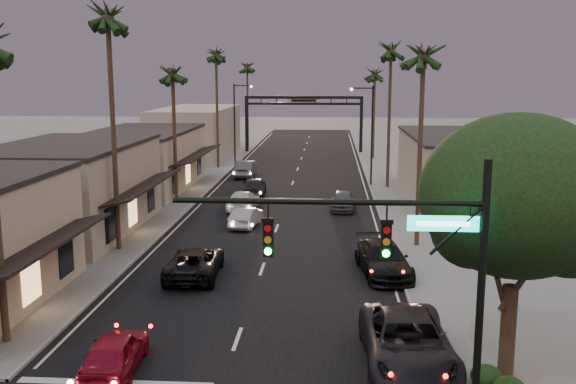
# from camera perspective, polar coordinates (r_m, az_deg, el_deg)

# --- Properties ---
(ground) EXTENTS (200.00, 200.00, 0.00)m
(ground) POSITION_cam_1_polar(r_m,az_deg,el_deg) (53.98, 0.04, -0.26)
(ground) COLOR slate
(ground) RESTS_ON ground
(road) EXTENTS (14.00, 120.00, 0.02)m
(road) POSITION_cam_1_polar(r_m,az_deg,el_deg) (58.89, 0.36, 0.64)
(road) COLOR black
(road) RESTS_ON ground
(sidewalk_left) EXTENTS (5.00, 92.00, 0.12)m
(sidewalk_left) POSITION_cam_1_polar(r_m,az_deg,el_deg) (66.96, -7.42, 1.79)
(sidewalk_left) COLOR slate
(sidewalk_left) RESTS_ON ground
(sidewalk_right) EXTENTS (5.00, 92.00, 0.12)m
(sidewalk_right) POSITION_cam_1_polar(r_m,az_deg,el_deg) (65.97, 9.00, 1.62)
(sidewalk_right) COLOR slate
(sidewalk_right) RESTS_ON ground
(storefront_mid) EXTENTS (8.00, 14.00, 5.50)m
(storefront_mid) POSITION_cam_1_polar(r_m,az_deg,el_deg) (42.89, -18.85, 0.13)
(storefront_mid) COLOR #A39682
(storefront_mid) RESTS_ON ground
(storefront_far) EXTENTS (8.00, 16.00, 5.00)m
(storefront_far) POSITION_cam_1_polar(r_m,az_deg,el_deg) (57.84, -12.80, 2.71)
(storefront_far) COLOR tan
(storefront_far) RESTS_ON ground
(storefront_dist) EXTENTS (8.00, 20.00, 6.00)m
(storefront_dist) POSITION_cam_1_polar(r_m,az_deg,el_deg) (79.96, -8.14, 5.28)
(storefront_dist) COLOR #A39682
(storefront_dist) RESTS_ON ground
(building_right) EXTENTS (8.00, 18.00, 5.00)m
(building_right) POSITION_cam_1_polar(r_m,az_deg,el_deg) (54.49, 14.91, 2.16)
(building_right) COLOR #A39682
(building_right) RESTS_ON ground
(traffic_signal) EXTENTS (8.51, 0.22, 7.80)m
(traffic_signal) POSITION_cam_1_polar(r_m,az_deg,el_deg) (17.77, 10.89, -5.77)
(traffic_signal) COLOR black
(traffic_signal) RESTS_ON ground
(corner_tree) EXTENTS (6.20, 6.20, 8.80)m
(corner_tree) POSITION_cam_1_polar(r_m,az_deg,el_deg) (21.63, 19.86, -0.87)
(corner_tree) COLOR #38281C
(corner_tree) RESTS_ON ground
(arch) EXTENTS (15.20, 0.40, 7.27)m
(arch) POSITION_cam_1_polar(r_m,az_deg,el_deg) (83.13, 1.40, 7.32)
(arch) COLOR black
(arch) RESTS_ON ground
(streetlight_right) EXTENTS (2.13, 0.30, 9.00)m
(streetlight_right) POSITION_cam_1_polar(r_m,az_deg,el_deg) (58.23, 7.21, 5.73)
(streetlight_right) COLOR black
(streetlight_right) RESTS_ON ground
(streetlight_left) EXTENTS (2.13, 0.30, 9.00)m
(streetlight_left) POSITION_cam_1_polar(r_m,az_deg,el_deg) (71.84, -4.56, 6.65)
(streetlight_left) COLOR black
(streetlight_left) RESTS_ON ground
(palm_lb) EXTENTS (3.20, 3.20, 15.20)m
(palm_lb) POSITION_cam_1_polar(r_m,az_deg,el_deg) (37.12, -15.77, 15.29)
(palm_lb) COLOR #38281C
(palm_lb) RESTS_ON ground
(palm_lc) EXTENTS (3.20, 3.20, 12.20)m
(palm_lc) POSITION_cam_1_polar(r_m,az_deg,el_deg) (50.41, -10.24, 10.79)
(palm_lc) COLOR #38281C
(palm_lc) RESTS_ON ground
(palm_ld) EXTENTS (3.20, 3.20, 14.20)m
(palm_ld) POSITION_cam_1_polar(r_m,az_deg,el_deg) (69.04, -6.43, 12.35)
(palm_ld) COLOR #38281C
(palm_ld) RESTS_ON ground
(palm_ra) EXTENTS (3.20, 3.20, 13.20)m
(palm_ra) POSITION_cam_1_polar(r_m,az_deg,el_deg) (37.32, 11.98, 12.43)
(palm_ra) COLOR #38281C
(palm_ra) RESTS_ON ground
(palm_rb) EXTENTS (3.20, 3.20, 14.20)m
(palm_rb) POSITION_cam_1_polar(r_m,az_deg,el_deg) (57.22, 9.16, 12.71)
(palm_rb) COLOR #38281C
(palm_rb) RESTS_ON ground
(palm_rc) EXTENTS (3.20, 3.20, 12.20)m
(palm_rc) POSITION_cam_1_polar(r_m,az_deg,el_deg) (77.11, 7.74, 10.66)
(palm_rc) COLOR #38281C
(palm_rc) RESTS_ON ground
(palm_far) EXTENTS (3.20, 3.20, 13.20)m
(palm_far) POSITION_cam_1_polar(r_m,az_deg,el_deg) (91.71, -3.65, 11.29)
(palm_far) COLOR #38281C
(palm_far) RESTS_ON ground
(oncoming_red) EXTENTS (1.91, 4.23, 1.41)m
(oncoming_red) POSITION_cam_1_polar(r_m,az_deg,el_deg) (23.14, -15.15, -13.60)
(oncoming_red) COLOR maroon
(oncoming_red) RESTS_ON ground
(oncoming_pickup) EXTENTS (2.71, 5.48, 1.50)m
(oncoming_pickup) POSITION_cam_1_polar(r_m,az_deg,el_deg) (32.56, -8.30, -6.18)
(oncoming_pickup) COLOR black
(oncoming_pickup) RESTS_ON ground
(oncoming_silver) EXTENTS (1.95, 4.18, 1.32)m
(oncoming_silver) POSITION_cam_1_polar(r_m,az_deg,el_deg) (42.67, -3.74, -2.24)
(oncoming_silver) COLOR #9C9BA1
(oncoming_silver) RESTS_ON ground
(oncoming_white) EXTENTS (2.21, 4.95, 1.41)m
(oncoming_white) POSITION_cam_1_polar(r_m,az_deg,el_deg) (48.12, -4.02, -0.74)
(oncoming_white) COLOR silver
(oncoming_white) RESTS_ON ground
(oncoming_dgrey) EXTENTS (2.16, 4.80, 1.60)m
(oncoming_dgrey) POSITION_cam_1_polar(r_m,az_deg,el_deg) (53.44, -3.02, 0.49)
(oncoming_dgrey) COLOR black
(oncoming_dgrey) RESTS_ON ground
(oncoming_grey_far) EXTENTS (1.75, 5.02, 1.66)m
(oncoming_grey_far) POSITION_cam_1_polar(r_m,az_deg,el_deg) (63.44, -3.80, 2.08)
(oncoming_grey_far) COLOR #45454A
(oncoming_grey_far) RESTS_ON ground
(curbside_near) EXTENTS (3.16, 6.53, 1.79)m
(curbside_near) POSITION_cam_1_polar(r_m,az_deg,el_deg) (23.01, 10.58, -13.02)
(curbside_near) COLOR black
(curbside_near) RESTS_ON ground
(curbside_black) EXTENTS (2.98, 5.80, 1.61)m
(curbside_black) POSITION_cam_1_polar(r_m,az_deg,el_deg) (32.87, 8.46, -5.92)
(curbside_black) COLOR black
(curbside_black) RESTS_ON ground
(curbside_grey) EXTENTS (1.99, 4.31, 1.43)m
(curbside_grey) POSITION_cam_1_polar(r_m,az_deg,el_deg) (48.00, 4.91, -0.77)
(curbside_grey) COLOR #504F54
(curbside_grey) RESTS_ON ground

